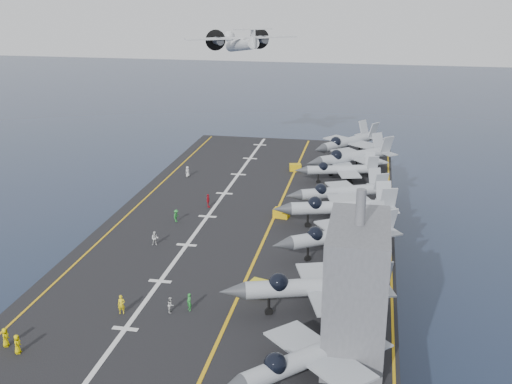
% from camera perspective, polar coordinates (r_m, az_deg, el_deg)
% --- Properties ---
extents(ground, '(500.00, 500.00, 0.00)m').
position_cam_1_polar(ground, '(90.88, -0.47, -8.59)').
color(ground, '#142135').
rests_on(ground, ground).
extents(hull, '(36.00, 90.00, 10.00)m').
position_cam_1_polar(hull, '(88.71, -0.48, -5.72)').
color(hull, '#56595E').
rests_on(hull, ground).
extents(flight_deck, '(38.00, 92.00, 0.40)m').
position_cam_1_polar(flight_deck, '(86.69, -0.49, -2.58)').
color(flight_deck, black).
rests_on(flight_deck, hull).
extents(foul_line, '(0.35, 90.00, 0.02)m').
position_cam_1_polar(foul_line, '(86.12, 1.47, -2.58)').
color(foul_line, gold).
rests_on(foul_line, flight_deck).
extents(landing_centerline, '(0.50, 90.00, 0.02)m').
position_cam_1_polar(landing_centerline, '(87.90, -4.33, -2.18)').
color(landing_centerline, silver).
rests_on(landing_centerline, flight_deck).
extents(deck_edge_port, '(0.25, 90.00, 0.02)m').
position_cam_1_polar(deck_edge_port, '(91.24, -11.03, -1.69)').
color(deck_edge_port, gold).
rests_on(deck_edge_port, flight_deck).
extents(deck_edge_stbd, '(0.25, 90.00, 0.02)m').
position_cam_1_polar(deck_edge_stbd, '(85.23, 11.83, -3.22)').
color(deck_edge_stbd, gold).
rests_on(deck_edge_stbd, flight_deck).
extents(island_superstructure, '(5.00, 10.00, 15.00)m').
position_cam_1_polar(island_superstructure, '(54.67, 8.97, -7.25)').
color(island_superstructure, '#56595E').
rests_on(island_superstructure, flight_deck).
extents(fighter_jet_0, '(18.14, 18.16, 5.35)m').
position_cam_1_polar(fighter_jet_0, '(52.60, 4.82, -14.22)').
color(fighter_jet_0, gray).
rests_on(fighter_jet_0, flight_deck).
extents(fighter_jet_1, '(19.07, 15.47, 5.74)m').
position_cam_1_polar(fighter_jet_1, '(62.76, 5.36, -8.25)').
color(fighter_jet_1, gray).
rests_on(fighter_jet_1, flight_deck).
extents(fighter_jet_3, '(18.75, 17.23, 5.42)m').
position_cam_1_polar(fighter_jet_3, '(75.52, 7.60, -3.68)').
color(fighter_jet_3, gray).
rests_on(fighter_jet_3, flight_deck).
extents(fighter_jet_4, '(18.34, 14.61, 5.58)m').
position_cam_1_polar(fighter_jet_4, '(84.18, 7.65, -1.24)').
color(fighter_jet_4, gray).
rests_on(fighter_jet_4, flight_deck).
extents(fighter_jet_5, '(17.45, 15.02, 5.11)m').
position_cam_1_polar(fighter_jet_5, '(90.98, 7.70, 0.12)').
color(fighter_jet_5, '#949BA4').
rests_on(fighter_jet_5, flight_deck).
extents(fighter_jet_6, '(15.05, 11.94, 4.59)m').
position_cam_1_polar(fighter_jet_6, '(102.35, 7.61, 2.07)').
color(fighter_jet_6, '#9199A0').
rests_on(fighter_jet_6, flight_deck).
extents(fighter_jet_7, '(19.61, 18.85, 5.69)m').
position_cam_1_polar(fighter_jet_7, '(108.27, 8.71, 3.24)').
color(fighter_jet_7, gray).
rests_on(fighter_jet_7, flight_deck).
extents(fighter_jet_8, '(18.06, 19.11, 5.53)m').
position_cam_1_polar(fighter_jet_8, '(118.03, 8.22, 4.50)').
color(fighter_jet_8, '#9CA3AE').
rests_on(fighter_jet_8, flight_deck).
extents(tow_cart_a, '(2.57, 2.04, 1.35)m').
position_cam_1_polar(tow_cart_a, '(66.84, 0.43, -8.50)').
color(tow_cart_a, gold).
rests_on(tow_cart_a, flight_deck).
extents(tow_cart_b, '(2.27, 1.67, 1.25)m').
position_cam_1_polar(tow_cart_b, '(87.25, 2.28, -1.88)').
color(tow_cart_b, '#CD9E0C').
rests_on(tow_cart_b, flight_deck).
extents(tow_cart_c, '(2.15, 1.64, 1.15)m').
position_cam_1_polar(tow_cart_c, '(108.46, 3.51, 2.20)').
color(tow_cart_c, gold).
rests_on(tow_cart_c, flight_deck).
extents(crew_0, '(0.88, 1.17, 1.78)m').
position_cam_1_polar(crew_0, '(60.76, -20.46, -12.55)').
color(crew_0, '#D6BF05').
rests_on(crew_0, flight_deck).
extents(crew_1, '(1.33, 1.08, 1.92)m').
position_cam_1_polar(crew_1, '(64.42, -11.88, -9.76)').
color(crew_1, yellow).
rests_on(crew_1, flight_deck).
extents(crew_2, '(1.18, 0.91, 1.77)m').
position_cam_1_polar(crew_2, '(79.17, -8.98, -4.10)').
color(crew_2, silver).
rests_on(crew_2, flight_deck).
extents(crew_3, '(0.85, 1.12, 1.68)m').
position_cam_1_polar(crew_3, '(86.24, -7.11, -2.11)').
color(crew_3, '#268C33').
rests_on(crew_3, flight_deck).
extents(crew_4, '(1.11, 1.35, 1.94)m').
position_cam_1_polar(crew_4, '(91.12, -4.28, -0.78)').
color(crew_4, '#AC101D').
rests_on(crew_4, flight_deck).
extents(crew_5, '(1.14, 1.26, 1.76)m').
position_cam_1_polar(crew_5, '(105.44, -6.10, 1.82)').
color(crew_5, silver).
rests_on(crew_5, flight_deck).
extents(crew_6, '(1.24, 1.28, 1.78)m').
position_cam_1_polar(crew_6, '(64.01, -5.96, -9.70)').
color(crew_6, '#268C33').
rests_on(crew_6, flight_deck).
extents(crew_7, '(0.78, 1.05, 1.60)m').
position_cam_1_polar(crew_7, '(63.95, -7.59, -9.89)').
color(crew_7, silver).
rests_on(crew_7, flight_deck).
extents(transport_plane, '(29.66, 26.83, 5.81)m').
position_cam_1_polar(transport_plane, '(140.64, -1.28, 12.95)').
color(transport_plane, silver).
extents(crew_8, '(0.88, 1.17, 1.78)m').
position_cam_1_polar(crew_8, '(62.14, -21.39, -11.94)').
color(crew_8, '#D6BF05').
rests_on(crew_8, flight_deck).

